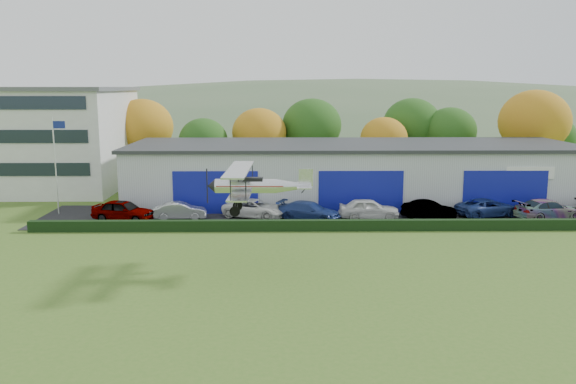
{
  "coord_description": "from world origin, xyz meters",
  "views": [
    {
      "loc": [
        -1.68,
        -25.54,
        10.42
      ],
      "look_at": [
        -1.18,
        10.72,
        3.88
      ],
      "focal_mm": 36.51,
      "sensor_mm": 36.0,
      "label": 1
    }
  ],
  "objects_px": {
    "car_2": "(255,208)",
    "car_4": "(369,209)",
    "flagpole": "(56,157)",
    "car_1": "(180,211)",
    "car_5": "(429,210)",
    "car_3": "(309,211)",
    "biplane": "(255,185)",
    "hangar": "(352,172)",
    "car_0": "(123,210)",
    "car_7": "(548,209)",
    "car_6": "(488,208)",
    "office_block": "(24,138)"
  },
  "relations": [
    {
      "from": "car_1",
      "to": "car_2",
      "type": "distance_m",
      "value": 5.92
    },
    {
      "from": "car_3",
      "to": "biplane",
      "type": "distance_m",
      "value": 13.26
    },
    {
      "from": "flagpole",
      "to": "car_2",
      "type": "bearing_deg",
      "value": -5.22
    },
    {
      "from": "office_block",
      "to": "car_7",
      "type": "xyz_separation_m",
      "value": [
        47.6,
        -15.48,
        -4.37
      ]
    },
    {
      "from": "flagpole",
      "to": "car_6",
      "type": "distance_m",
      "value": 35.29
    },
    {
      "from": "hangar",
      "to": "flagpole",
      "type": "relative_size",
      "value": 5.08
    },
    {
      "from": "car_2",
      "to": "car_6",
      "type": "distance_m",
      "value": 18.85
    },
    {
      "from": "car_1",
      "to": "car_7",
      "type": "relative_size",
      "value": 0.76
    },
    {
      "from": "car_6",
      "to": "car_3",
      "type": "bearing_deg",
      "value": 76.74
    },
    {
      "from": "car_0",
      "to": "car_6",
      "type": "height_order",
      "value": "car_0"
    },
    {
      "from": "hangar",
      "to": "car_1",
      "type": "distance_m",
      "value": 16.79
    },
    {
      "from": "flagpole",
      "to": "car_5",
      "type": "bearing_deg",
      "value": -3.92
    },
    {
      "from": "car_5",
      "to": "car_1",
      "type": "bearing_deg",
      "value": 110.72
    },
    {
      "from": "hangar",
      "to": "car_1",
      "type": "bearing_deg",
      "value": -151.08
    },
    {
      "from": "car_1",
      "to": "car_7",
      "type": "height_order",
      "value": "car_7"
    },
    {
      "from": "car_0",
      "to": "car_2",
      "type": "height_order",
      "value": "car_0"
    },
    {
      "from": "flagpole",
      "to": "car_3",
      "type": "bearing_deg",
      "value": -7.12
    },
    {
      "from": "car_3",
      "to": "car_6",
      "type": "height_order",
      "value": "car_3"
    },
    {
      "from": "car_5",
      "to": "car_7",
      "type": "bearing_deg",
      "value": -71.9
    },
    {
      "from": "car_4",
      "to": "car_5",
      "type": "xyz_separation_m",
      "value": [
        4.79,
        0.05,
        -0.11
      ]
    },
    {
      "from": "hangar",
      "to": "car_6",
      "type": "relative_size",
      "value": 7.79
    },
    {
      "from": "car_7",
      "to": "flagpole",
      "type": "bearing_deg",
      "value": 72.85
    },
    {
      "from": "car_1",
      "to": "car_5",
      "type": "bearing_deg",
      "value": -94.4
    },
    {
      "from": "flagpole",
      "to": "car_4",
      "type": "xyz_separation_m",
      "value": [
        25.28,
        -2.11,
        -3.92
      ]
    },
    {
      "from": "car_5",
      "to": "car_3",
      "type": "bearing_deg",
      "value": 113.64
    },
    {
      "from": "car_1",
      "to": "car_2",
      "type": "height_order",
      "value": "car_2"
    },
    {
      "from": "car_0",
      "to": "car_5",
      "type": "xyz_separation_m",
      "value": [
        24.16,
        0.57,
        -0.13
      ]
    },
    {
      "from": "flagpole",
      "to": "biplane",
      "type": "xyz_separation_m",
      "value": [
        16.75,
        -14.59,
        0.13
      ]
    },
    {
      "from": "car_2",
      "to": "car_1",
      "type": "bearing_deg",
      "value": 116.34
    },
    {
      "from": "car_0",
      "to": "car_1",
      "type": "height_order",
      "value": "car_0"
    },
    {
      "from": "car_4",
      "to": "car_6",
      "type": "xyz_separation_m",
      "value": [
        9.75,
        0.71,
        -0.09
      ]
    },
    {
      "from": "car_2",
      "to": "car_4",
      "type": "bearing_deg",
      "value": -73.53
    },
    {
      "from": "car_6",
      "to": "hangar",
      "type": "bearing_deg",
      "value": 36.15
    },
    {
      "from": "car_3",
      "to": "car_5",
      "type": "bearing_deg",
      "value": -64.27
    },
    {
      "from": "flagpole",
      "to": "car_1",
      "type": "bearing_deg",
      "value": -11.47
    },
    {
      "from": "car_5",
      "to": "car_4",
      "type": "bearing_deg",
      "value": 111.21
    },
    {
      "from": "flagpole",
      "to": "car_7",
      "type": "height_order",
      "value": "flagpole"
    },
    {
      "from": "car_4",
      "to": "car_5",
      "type": "bearing_deg",
      "value": -88.75
    },
    {
      "from": "office_block",
      "to": "car_3",
      "type": "relative_size",
      "value": 4.1
    },
    {
      "from": "car_1",
      "to": "car_3",
      "type": "relative_size",
      "value": 0.82
    },
    {
      "from": "flagpole",
      "to": "car_0",
      "type": "xyz_separation_m",
      "value": [
        5.92,
        -2.63,
        -3.9
      ]
    },
    {
      "from": "car_7",
      "to": "car_6",
      "type": "bearing_deg",
      "value": 62.75
    },
    {
      "from": "flagpole",
      "to": "car_1",
      "type": "distance_m",
      "value": 11.25
    },
    {
      "from": "car_2",
      "to": "biplane",
      "type": "distance_m",
      "value": 13.77
    },
    {
      "from": "car_1",
      "to": "car_2",
      "type": "relative_size",
      "value": 0.8
    },
    {
      "from": "hangar",
      "to": "car_4",
      "type": "bearing_deg",
      "value": -87.22
    },
    {
      "from": "flagpole",
      "to": "car_1",
      "type": "relative_size",
      "value": 1.94
    },
    {
      "from": "hangar",
      "to": "car_2",
      "type": "bearing_deg",
      "value": -139.43
    },
    {
      "from": "hangar",
      "to": "biplane",
      "type": "height_order",
      "value": "biplane"
    },
    {
      "from": "car_3",
      "to": "car_5",
      "type": "distance_m",
      "value": 9.59
    }
  ]
}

